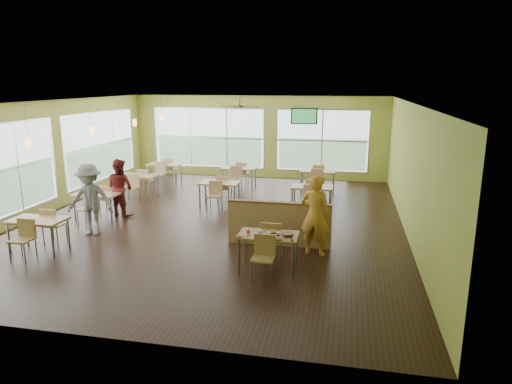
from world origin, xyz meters
TOP-DOWN VIEW (x-y plane):
  - room at (0.00, 0.00)m, footprint 12.00×12.04m
  - window_bays at (-2.65, 3.08)m, footprint 9.24×10.24m
  - main_table at (2.00, -3.00)m, footprint 1.22×1.52m
  - half_wall_divider at (2.00, -1.55)m, footprint 2.40×0.14m
  - dining_tables at (-1.05, 1.71)m, footprint 6.92×8.72m
  - pendant_lights at (-3.20, 0.68)m, footprint 0.11×7.31m
  - ceiling_fan at (-0.00, 3.00)m, footprint 1.25×1.25m
  - tv_backwall at (1.80, 5.90)m, footprint 1.00×0.07m
  - man_plaid at (2.85, -1.97)m, footprint 0.73×0.55m
  - patron_maroon at (-2.76, -0.04)m, footprint 0.94×0.82m
  - patron_grey at (-2.68, -1.71)m, footprint 1.22×0.79m
  - cup_blue at (1.61, -3.09)m, footprint 0.10×0.10m
  - cup_yellow at (1.87, -3.17)m, footprint 0.09×0.09m
  - cup_red_near at (2.06, -3.23)m, footprint 0.09×0.09m
  - cup_red_far at (2.23, -3.17)m, footprint 0.08×0.08m
  - food_basket at (2.39, -3.02)m, footprint 0.25×0.25m
  - ketchup_cup at (2.52, -3.28)m, footprint 0.06×0.06m
  - wrapper_left at (1.46, -3.29)m, footprint 0.15×0.14m
  - wrapper_mid at (2.09, -2.88)m, footprint 0.25×0.24m
  - wrapper_right at (2.26, -3.30)m, footprint 0.17×0.16m

SIDE VIEW (x-z plane):
  - half_wall_divider at x=2.00m, z-range 0.00..1.04m
  - dining_tables at x=-1.05m, z-range 0.20..1.07m
  - main_table at x=2.00m, z-range 0.20..1.07m
  - ketchup_cup at x=2.52m, z-range 0.75..0.78m
  - wrapper_right at x=2.26m, z-range 0.75..0.79m
  - wrapper_left at x=1.46m, z-range 0.75..0.79m
  - wrapper_mid at x=2.09m, z-range 0.75..0.80m
  - food_basket at x=2.39m, z-range 0.75..0.81m
  - cup_red_far at x=2.23m, z-range 0.66..0.96m
  - patron_maroon at x=-2.76m, z-range 0.00..1.63m
  - cup_red_near at x=2.06m, z-range 0.65..0.99m
  - cup_yellow at x=1.87m, z-range 0.65..0.99m
  - cup_blue at x=1.61m, z-range 0.65..0.99m
  - patron_grey at x=-2.68m, z-range 0.00..1.78m
  - man_plaid at x=2.85m, z-range 0.00..1.79m
  - window_bays at x=-2.65m, z-range 0.29..2.66m
  - room at x=0.00m, z-range 0.00..3.20m
  - tv_backwall at x=1.80m, z-range 2.15..2.75m
  - pendant_lights at x=-3.20m, z-range 2.02..2.88m
  - ceiling_fan at x=0.00m, z-range 2.80..3.09m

